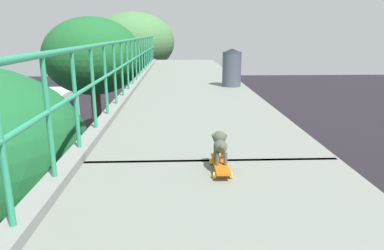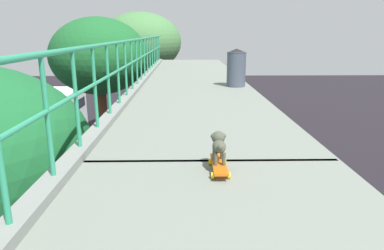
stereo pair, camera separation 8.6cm
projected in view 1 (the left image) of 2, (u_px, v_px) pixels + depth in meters
name	position (u px, v px, depth m)	size (l,w,h in m)	color
green_railing	(9.00, 200.00, 2.25)	(0.20, 29.24, 1.18)	gray
car_black_fifth	(22.00, 229.00, 12.54)	(1.96, 3.82, 1.35)	black
city_bus	(38.00, 123.00, 21.98)	(2.60, 10.50, 3.45)	white
roadside_tree_far	(93.00, 58.00, 13.04)	(3.63, 3.63, 8.06)	brown
roadside_tree_farthest	(134.00, 43.00, 24.35)	(5.68, 5.68, 8.86)	brown
toy_skateboard	(220.00, 165.00, 3.43)	(0.18, 0.56, 0.09)	#E25D11
small_dog	(220.00, 144.00, 3.44)	(0.16, 0.34, 0.29)	#4B4E3F
litter_bin	(232.00, 67.00, 8.71)	(0.48, 0.48, 0.94)	#434B59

